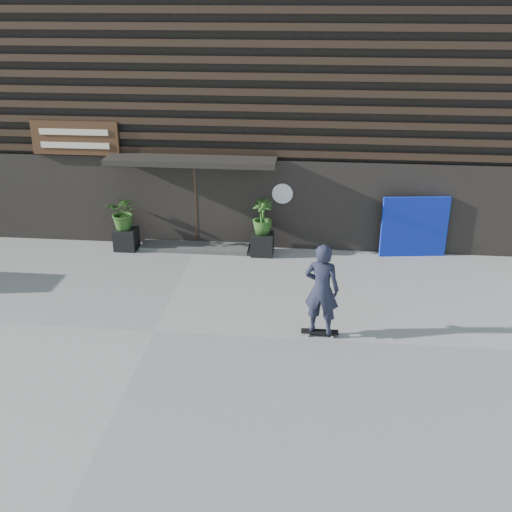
# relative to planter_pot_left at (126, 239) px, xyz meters

# --- Properties ---
(ground) EXTENTS (80.00, 80.00, 0.00)m
(ground) POSITION_rel_planter_pot_left_xyz_m (1.90, -4.40, -0.30)
(ground) COLOR #9C9893
(ground) RESTS_ON ground
(entrance_step) EXTENTS (3.00, 0.80, 0.12)m
(entrance_step) POSITION_rel_planter_pot_left_xyz_m (1.90, 0.20, -0.24)
(entrance_step) COLOR #464744
(entrance_step) RESTS_ON ground
(planter_pot_left) EXTENTS (0.60, 0.60, 0.60)m
(planter_pot_left) POSITION_rel_planter_pot_left_xyz_m (0.00, 0.00, 0.00)
(planter_pot_left) COLOR black
(planter_pot_left) RESTS_ON ground
(bamboo_left) EXTENTS (0.86, 0.75, 0.96)m
(bamboo_left) POSITION_rel_planter_pot_left_xyz_m (0.00, 0.00, 0.78)
(bamboo_left) COLOR #2D591E
(bamboo_left) RESTS_ON planter_pot_left
(planter_pot_right) EXTENTS (0.60, 0.60, 0.60)m
(planter_pot_right) POSITION_rel_planter_pot_left_xyz_m (3.80, 0.00, 0.00)
(planter_pot_right) COLOR black
(planter_pot_right) RESTS_ON ground
(bamboo_right) EXTENTS (0.54, 0.54, 0.96)m
(bamboo_right) POSITION_rel_planter_pot_left_xyz_m (3.80, 0.00, 0.78)
(bamboo_right) COLOR #2D591E
(bamboo_right) RESTS_ON planter_pot_right
(blue_tarp) EXTENTS (1.78, 0.36, 1.67)m
(blue_tarp) POSITION_rel_planter_pot_left_xyz_m (7.86, 0.30, 0.53)
(blue_tarp) COLOR #0D21B2
(blue_tarp) RESTS_ON ground
(building) EXTENTS (18.00, 11.00, 8.00)m
(building) POSITION_rel_planter_pot_left_xyz_m (1.90, 5.56, 3.69)
(building) COLOR black
(building) RESTS_ON ground
(skateboarder) EXTENTS (0.80, 0.61, 2.06)m
(skateboarder) POSITION_rel_planter_pot_left_xyz_m (5.39, -4.20, 0.77)
(skateboarder) COLOR black
(skateboarder) RESTS_ON ground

